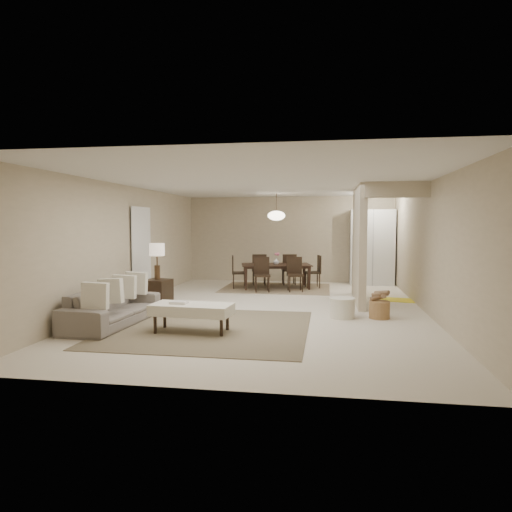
% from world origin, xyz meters
% --- Properties ---
extents(floor, '(9.00, 9.00, 0.00)m').
position_xyz_m(floor, '(0.00, 0.00, 0.00)').
color(floor, beige).
rests_on(floor, ground).
extents(ceiling, '(9.00, 9.00, 0.00)m').
position_xyz_m(ceiling, '(0.00, 0.00, 2.50)').
color(ceiling, white).
rests_on(ceiling, back_wall).
extents(back_wall, '(6.00, 0.00, 6.00)m').
position_xyz_m(back_wall, '(0.00, 4.50, 1.25)').
color(back_wall, tan).
rests_on(back_wall, floor).
extents(left_wall, '(0.00, 9.00, 9.00)m').
position_xyz_m(left_wall, '(-3.00, 0.00, 1.25)').
color(left_wall, tan).
rests_on(left_wall, floor).
extents(right_wall, '(0.00, 9.00, 9.00)m').
position_xyz_m(right_wall, '(3.00, 0.00, 1.25)').
color(right_wall, tan).
rests_on(right_wall, floor).
extents(partition, '(0.15, 2.50, 2.50)m').
position_xyz_m(partition, '(1.80, 1.25, 1.25)').
color(partition, tan).
rests_on(partition, floor).
extents(doorway, '(0.04, 0.90, 2.04)m').
position_xyz_m(doorway, '(-2.97, 0.60, 1.02)').
color(doorway, black).
rests_on(doorway, floor).
extents(pantry_cabinet, '(1.20, 0.55, 2.10)m').
position_xyz_m(pantry_cabinet, '(2.35, 4.15, 1.05)').
color(pantry_cabinet, silver).
rests_on(pantry_cabinet, floor).
extents(flush_light, '(0.44, 0.44, 0.05)m').
position_xyz_m(flush_light, '(2.30, 3.20, 2.46)').
color(flush_light, white).
rests_on(flush_light, ceiling).
extents(living_rug, '(3.20, 3.20, 0.01)m').
position_xyz_m(living_rug, '(-0.77, -1.82, 0.01)').
color(living_rug, brown).
rests_on(living_rug, floor).
extents(sofa, '(2.11, 0.93, 0.60)m').
position_xyz_m(sofa, '(-2.45, -1.82, 0.30)').
color(sofa, slate).
rests_on(sofa, floor).
extents(ottoman_bench, '(1.30, 0.67, 0.45)m').
position_xyz_m(ottoman_bench, '(-0.97, -2.12, 0.36)').
color(ottoman_bench, beige).
rests_on(ottoman_bench, living_rug).
extents(side_table, '(0.57, 0.57, 0.54)m').
position_xyz_m(side_table, '(-2.40, 0.11, 0.27)').
color(side_table, black).
rests_on(side_table, floor).
extents(table_lamp, '(0.32, 0.32, 0.76)m').
position_xyz_m(table_lamp, '(-2.40, 0.11, 1.10)').
color(table_lamp, '#45301D').
rests_on(table_lamp, side_table).
extents(round_pouf, '(0.47, 0.47, 0.36)m').
position_xyz_m(round_pouf, '(1.40, -0.62, 0.18)').
color(round_pouf, beige).
rests_on(round_pouf, floor).
extents(wicker_basket, '(0.41, 0.41, 0.31)m').
position_xyz_m(wicker_basket, '(2.06, -0.56, 0.16)').
color(wicker_basket, olive).
rests_on(wicker_basket, floor).
extents(dining_rug, '(2.80, 2.10, 0.01)m').
position_xyz_m(dining_rug, '(-0.22, 2.97, 0.01)').
color(dining_rug, '#79694B').
rests_on(dining_rug, floor).
extents(dining_table, '(1.98, 1.37, 0.64)m').
position_xyz_m(dining_table, '(-0.22, 2.97, 0.32)').
color(dining_table, black).
rests_on(dining_table, dining_rug).
extents(dining_chairs, '(2.36, 1.90, 0.87)m').
position_xyz_m(dining_chairs, '(-0.22, 2.97, 0.44)').
color(dining_chairs, black).
rests_on(dining_chairs, dining_rug).
extents(vase, '(0.18, 0.18, 0.17)m').
position_xyz_m(vase, '(-0.22, 2.97, 0.72)').
color(vase, silver).
rests_on(vase, dining_table).
extents(yellow_mat, '(1.06, 0.77, 0.01)m').
position_xyz_m(yellow_mat, '(2.64, 1.53, 0.01)').
color(yellow_mat, yellow).
rests_on(yellow_mat, floor).
extents(pendant_light, '(0.46, 0.46, 0.71)m').
position_xyz_m(pendant_light, '(-0.22, 2.97, 1.92)').
color(pendant_light, '#45301D').
rests_on(pendant_light, ceiling).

